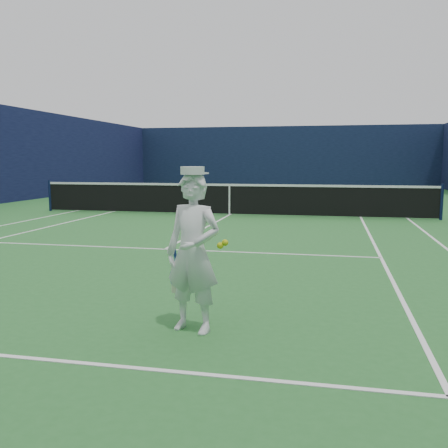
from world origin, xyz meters
name	(u,v)px	position (x,y,z in m)	size (l,w,h in m)	color
ground	(229,215)	(0.00, 0.00, 0.00)	(80.00, 80.00, 0.00)	#27682B
court_markings	(229,215)	(0.00, 0.00, 0.00)	(11.03, 23.83, 0.01)	white
windscreen_fence	(230,153)	(0.00, 0.00, 2.00)	(20.12, 36.12, 4.00)	black
tennis_net	(229,198)	(0.00, 0.00, 0.55)	(12.88, 0.09, 1.07)	#141E4C
tennis_player	(193,252)	(1.83, -10.85, 0.83)	(0.74, 0.61, 1.70)	white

